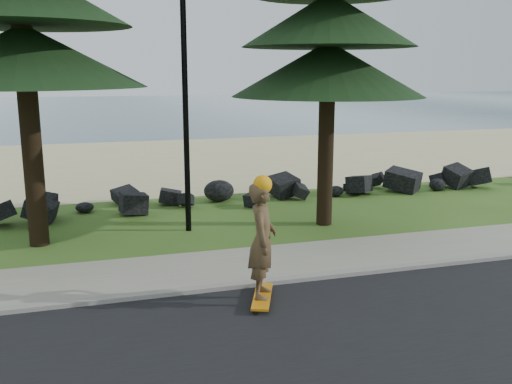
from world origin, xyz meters
TOP-DOWN VIEW (x-y plane):
  - ground at (0.00, 0.00)m, footprint 160.00×160.00m
  - kerb at (0.00, -0.90)m, footprint 160.00×0.20m
  - sidewalk at (0.00, 0.20)m, footprint 160.00×2.00m
  - beach_sand at (0.00, 14.50)m, footprint 160.00×15.00m
  - ocean at (0.00, 51.00)m, footprint 160.00×58.00m
  - seawall_boulders at (0.00, 5.60)m, footprint 60.00×2.40m
  - lamp_post at (0.00, 3.20)m, footprint 0.25×0.14m
  - skateboarder at (0.44, -1.65)m, footprint 0.71×1.22m

SIDE VIEW (x-z plane):
  - ground at x=0.00m, z-range 0.00..0.00m
  - seawall_boulders at x=0.00m, z-range -0.55..0.55m
  - ocean at x=0.00m, z-range 0.00..0.01m
  - beach_sand at x=0.00m, z-range 0.00..0.01m
  - sidewalk at x=0.00m, z-range 0.00..0.08m
  - kerb at x=0.00m, z-range 0.00..0.10m
  - skateboarder at x=0.44m, z-range 0.01..2.23m
  - lamp_post at x=0.00m, z-range 0.06..8.20m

